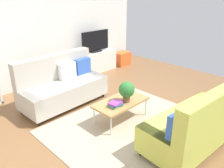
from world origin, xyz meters
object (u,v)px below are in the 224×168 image
at_px(couch_beige, 63,85).
at_px(bottle_1, 88,51).
at_px(couch_green, 198,123).
at_px(tv_console, 96,62).
at_px(potted_plant, 127,90).
at_px(bottle_0, 85,51).
at_px(vase_0, 79,53).
at_px(tv, 95,42).
at_px(table_book_0, 115,105).
at_px(storage_trunk, 122,58).
at_px(coffee_table, 121,103).

bearing_deg(couch_beige, bottle_1, -148.25).
relative_size(couch_beige, couch_green, 0.99).
bearing_deg(couch_beige, tv_console, -151.94).
relative_size(potted_plant, bottle_0, 2.07).
bearing_deg(vase_0, bottle_0, -30.36).
distance_m(bottle_0, bottle_1, 0.11).
height_order(tv, bottle_0, tv).
height_order(table_book_0, bottle_1, bottle_1).
relative_size(couch_beige, bottle_0, 9.84).
xyz_separation_m(tv_console, vase_0, (-0.58, 0.05, 0.39)).
xyz_separation_m(couch_green, storage_trunk, (2.39, 3.89, -0.23)).
distance_m(couch_beige, bottle_0, 1.91).
distance_m(couch_beige, table_book_0, 1.49).
bearing_deg(bottle_0, tv, 2.69).
height_order(tv_console, potted_plant, potted_plant).
distance_m(table_book_0, vase_0, 2.95).
bearing_deg(bottle_1, potted_plant, -114.45).
height_order(couch_green, bottle_0, couch_green).
bearing_deg(couch_beige, vase_0, -141.33).
relative_size(tv_console, table_book_0, 5.83).
bearing_deg(tv, coffee_table, -121.68).
bearing_deg(tv_console, bottle_1, -172.88).
distance_m(couch_beige, tv_console, 2.27).
distance_m(tv, table_book_0, 3.21).
bearing_deg(tv_console, potted_plant, -119.64).
relative_size(tv, table_book_0, 4.17).
height_order(couch_beige, vase_0, couch_beige).
height_order(tv_console, vase_0, vase_0).
bearing_deg(tv_console, table_book_0, -124.29).
xyz_separation_m(couch_beige, storage_trunk, (3.06, 1.04, -0.23)).
relative_size(tv_console, bottle_0, 7.13).
height_order(couch_green, storage_trunk, couch_green).
relative_size(coffee_table, table_book_0, 4.58).
bearing_deg(couch_green, bottle_1, 80.55).
distance_m(couch_beige, tv, 2.31).
bearing_deg(storage_trunk, coffee_table, -137.28).
bearing_deg(bottle_1, couch_beige, -145.99).
bearing_deg(tv, potted_plant, -119.83).
height_order(tv, bottle_1, tv).
bearing_deg(couch_beige, tv, -152.38).
bearing_deg(table_book_0, couch_beige, 96.37).
bearing_deg(vase_0, table_book_0, -114.35).
bearing_deg(storage_trunk, couch_beige, -161.13).
relative_size(couch_beige, bottle_1, 13.00).
bearing_deg(bottle_0, storage_trunk, -2.25).
distance_m(couch_green, coffee_table, 1.45).
xyz_separation_m(bottle_0, bottle_1, (0.11, 0.00, -0.02)).
xyz_separation_m(tv_console, potted_plant, (-1.50, -2.64, 0.34)).
relative_size(tv, vase_0, 7.67).
xyz_separation_m(couch_beige, table_book_0, (0.17, -1.48, -0.01)).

